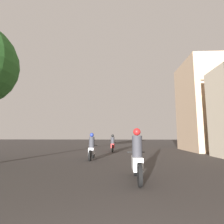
# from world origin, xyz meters

# --- Properties ---
(motorcycle_white) EXTENTS (0.60, 2.00, 1.64)m
(motorcycle_white) POSITION_xyz_m (0.48, 5.29, 0.65)
(motorcycle_white) COLOR black
(motorcycle_white) RESTS_ON ground_plane
(motorcycle_silver) EXTENTS (0.60, 1.86, 1.56)m
(motorcycle_silver) POSITION_xyz_m (-1.75, 10.05, 0.63)
(motorcycle_silver) COLOR black
(motorcycle_silver) RESTS_ON ground_plane
(motorcycle_red) EXTENTS (0.60, 1.89, 1.49)m
(motorcycle_red) POSITION_xyz_m (-0.72, 15.19, 0.60)
(motorcycle_red) COLOR black
(motorcycle_red) RESTS_ON ground_plane
(building_right_far) EXTENTS (4.98, 5.10, 8.36)m
(building_right_far) POSITION_xyz_m (8.51, 16.12, 4.18)
(building_right_far) COLOR tan
(building_right_far) RESTS_ON ground_plane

